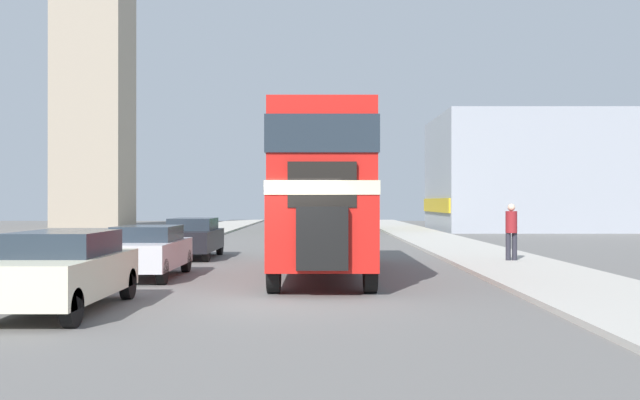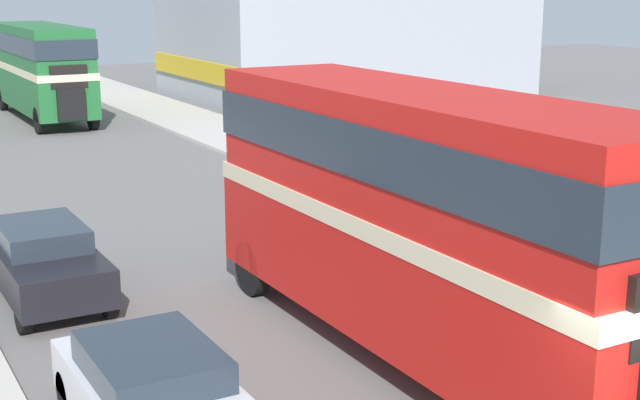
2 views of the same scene
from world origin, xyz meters
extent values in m
plane|color=slate|center=(0.00, 0.00, 0.00)|extent=(120.00, 120.00, 0.00)
cube|color=#B7B2A8|center=(6.75, 0.00, 0.06)|extent=(3.50, 120.00, 0.12)
cube|color=red|center=(0.85, 5.45, 1.33)|extent=(2.40, 9.70, 1.65)
cube|color=beige|center=(0.85, 5.45, 2.31)|extent=(2.42, 9.75, 0.30)
cube|color=red|center=(0.85, 5.45, 3.36)|extent=(2.35, 9.51, 1.80)
cube|color=#232D38|center=(0.85, 5.45, 3.45)|extent=(2.42, 9.60, 0.81)
cube|color=black|center=(0.85, 0.50, 1.25)|extent=(1.08, 0.20, 1.32)
cube|color=black|center=(0.85, 0.64, 2.37)|extent=(1.44, 0.12, 0.96)
cylinder|color=black|center=(-0.21, 1.46, 0.53)|extent=(0.28, 1.07, 1.07)
cylinder|color=black|center=(1.91, 1.46, 0.53)|extent=(0.28, 1.07, 1.07)
cylinder|color=black|center=(-0.21, 9.34, 0.53)|extent=(0.28, 1.07, 1.07)
cylinder|color=black|center=(1.91, 9.34, 0.53)|extent=(0.28, 1.07, 1.07)
cube|color=#1E602D|center=(1.45, 34.55, 1.30)|extent=(2.42, 9.64, 1.58)
cube|color=beige|center=(1.45, 34.55, 2.23)|extent=(2.44, 9.68, 0.29)
cube|color=#1E602D|center=(1.45, 34.55, 3.23)|extent=(2.37, 9.44, 1.72)
cube|color=#232D38|center=(1.45, 34.55, 3.32)|extent=(2.44, 9.54, 0.77)
cube|color=black|center=(1.45, 29.63, 1.22)|extent=(1.09, 0.20, 1.26)
cube|color=black|center=(1.45, 29.77, 2.28)|extent=(1.45, 0.12, 0.92)
cylinder|color=black|center=(0.38, 30.59, 0.53)|extent=(0.28, 1.07, 1.07)
cylinder|color=black|center=(2.52, 30.59, 0.53)|extent=(0.28, 1.07, 1.07)
cylinder|color=black|center=(0.38, 38.41, 0.53)|extent=(0.28, 1.07, 1.07)
cylinder|color=black|center=(2.52, 38.41, 0.53)|extent=(0.28, 1.07, 1.07)
cube|color=beige|center=(-3.94, -1.19, 0.65)|extent=(1.77, 4.22, 0.73)
cube|color=#232D38|center=(-3.94, -1.02, 1.24)|extent=(1.56, 2.20, 0.44)
cylinder|color=black|center=(-3.15, -2.85, 0.32)|extent=(0.20, 0.64, 0.64)
cylinder|color=black|center=(-4.72, 0.48, 0.32)|extent=(0.20, 0.64, 0.64)
cylinder|color=black|center=(-3.15, 0.48, 0.32)|extent=(0.20, 0.64, 0.64)
cube|color=silver|center=(-3.77, 4.57, 0.63)|extent=(1.71, 3.98, 0.68)
cube|color=#232D38|center=(-3.77, 4.73, 1.17)|extent=(1.51, 2.07, 0.40)
cylinder|color=black|center=(-4.53, 3.03, 0.32)|extent=(0.20, 0.64, 0.64)
cylinder|color=black|center=(-3.01, 3.03, 0.32)|extent=(0.20, 0.64, 0.64)
cylinder|color=black|center=(-4.53, 6.11, 0.32)|extent=(0.20, 0.64, 0.64)
cylinder|color=black|center=(-3.01, 6.11, 0.32)|extent=(0.20, 0.64, 0.64)
cube|color=black|center=(-3.72, 11.09, 0.64)|extent=(1.69, 4.12, 0.71)
cube|color=#232D38|center=(-3.72, 11.25, 1.21)|extent=(1.49, 2.14, 0.42)
cylinder|color=black|center=(-4.47, 9.48, 0.32)|extent=(0.20, 0.64, 0.64)
cylinder|color=black|center=(-2.98, 9.48, 0.32)|extent=(0.20, 0.64, 0.64)
cylinder|color=black|center=(-4.47, 12.70, 0.32)|extent=(0.20, 0.64, 0.64)
cylinder|color=black|center=(-2.98, 12.70, 0.32)|extent=(0.20, 0.64, 0.64)
cylinder|color=#282833|center=(6.88, 8.73, 0.56)|extent=(0.17, 0.17, 0.88)
cylinder|color=#282833|center=(7.08, 8.73, 0.56)|extent=(0.17, 0.17, 0.88)
cylinder|color=maroon|center=(6.98, 8.73, 1.35)|extent=(0.37, 0.37, 0.70)
sphere|color=beige|center=(6.98, 8.73, 1.82)|extent=(0.24, 0.24, 0.24)
cube|color=tan|center=(-17.30, 42.81, 11.86)|extent=(5.38, 5.38, 23.72)
cube|color=#999EA8|center=(17.70, 35.92, 3.99)|extent=(17.32, 11.28, 7.98)
cube|color=gold|center=(8.97, 35.92, 1.76)|extent=(0.12, 10.72, 0.96)
camera|label=1|loc=(0.81, -14.20, 2.01)|focal=40.00mm
camera|label=2|loc=(-7.01, -5.46, 5.82)|focal=50.00mm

